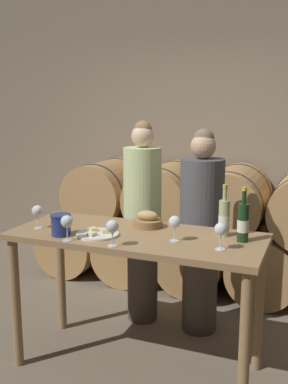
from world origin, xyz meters
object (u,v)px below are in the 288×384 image
(person_right, at_px, (201,231))
(wine_bottle_red, at_px, (243,222))
(person_left, at_px, (143,221))
(wine_glass_left, at_px, (67,222))
(wine_bottle_white, at_px, (224,218))
(wine_glass_far_right, at_px, (221,230))
(blue_crock, at_px, (61,224))
(wine_glass_right, at_px, (175,223))
(wine_glass_far_left, at_px, (37,211))
(cheese_plate, at_px, (98,234))
(wine_glass_center, at_px, (112,227))
(tasting_table, at_px, (136,254))
(bread_basket, at_px, (148,221))

(person_right, xyz_separation_m, wine_bottle_red, (0.41, -0.58, 0.26))
(person_left, distance_m, wine_glass_left, 0.99)
(wine_bottle_white, relative_size, wine_glass_far_right, 2.09)
(blue_crock, bearing_deg, person_left, 77.21)
(wine_glass_right, bearing_deg, wine_bottle_red, 21.03)
(wine_glass_far_left, bearing_deg, cheese_plate, 0.15)
(wine_glass_center, bearing_deg, person_right, 73.49)
(person_right, relative_size, wine_bottle_white, 4.79)
(wine_glass_far_left, height_order, wine_glass_left, same)
(tasting_table, xyz_separation_m, wine_glass_far_right, (0.57, -0.11, 0.25))
(person_left, xyz_separation_m, person_right, (0.49, 0.00, -0.03))
(person_right, xyz_separation_m, wine_glass_left, (-0.59, -0.97, 0.25))
(wine_bottle_white, distance_m, blue_crock, 1.03)
(wine_glass_right, bearing_deg, wine_glass_far_left, -175.82)
(bread_basket, relative_size, wine_glass_left, 1.25)
(wine_glass_far_right, bearing_deg, blue_crock, -174.48)
(wine_bottle_white, height_order, wine_glass_far_left, wine_bottle_white)
(wine_glass_center, bearing_deg, blue_crock, 168.94)
(person_right, bearing_deg, person_left, -179.99)
(wine_bottle_red, bearing_deg, cheese_plate, -166.20)
(wine_glass_far_right, bearing_deg, wine_glass_right, 169.29)
(cheese_plate, distance_m, wine_glass_left, 0.23)
(wine_bottle_white, distance_m, wine_glass_right, 0.34)
(person_right, bearing_deg, blue_crock, -127.84)
(person_left, relative_size, bread_basket, 8.26)
(bread_basket, bearing_deg, wine_glass_left, -125.59)
(blue_crock, bearing_deg, wine_bottle_red, 15.37)
(bread_basket, xyz_separation_m, wine_glass_center, (-0.04, -0.47, 0.07))
(wine_bottle_red, distance_m, wine_glass_center, 0.79)
(wine_glass_far_left, xyz_separation_m, wine_glass_center, (0.63, -0.16, 0.00))
(tasting_table, height_order, bread_basket, bread_basket)
(tasting_table, relative_size, wine_glass_left, 10.32)
(blue_crock, relative_size, bread_basket, 0.69)
(cheese_plate, bearing_deg, wine_glass_left, -125.21)
(bread_basket, relative_size, wine_glass_far_right, 1.25)
(cheese_plate, bearing_deg, wine_glass_far_left, -179.85)
(wine_bottle_red, distance_m, wine_bottle_white, 0.15)
(person_left, bearing_deg, wine_bottle_red, -33.08)
(wine_bottle_white, relative_size, bread_basket, 1.67)
(tasting_table, relative_size, wine_bottle_white, 4.94)
(blue_crock, bearing_deg, cheese_plate, 21.55)
(person_right, height_order, wine_glass_left, person_right)
(person_right, bearing_deg, tasting_table, -110.83)
(wine_bottle_red, bearing_deg, wine_bottle_white, 150.86)
(tasting_table, distance_m, wine_glass_left, 0.51)
(wine_glass_left, relative_size, wine_glass_right, 1.00)
(person_left, xyz_separation_m, wine_glass_right, (0.51, -0.73, 0.22))
(bread_basket, bearing_deg, wine_glass_far_left, -155.26)
(person_right, relative_size, wine_glass_right, 9.99)
(bread_basket, distance_m, cheese_plate, 0.38)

